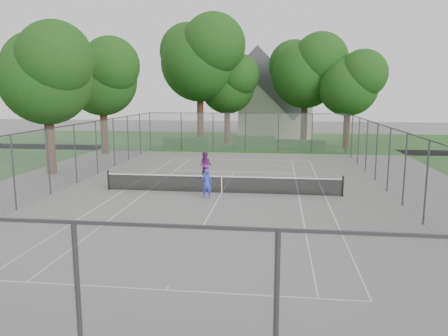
# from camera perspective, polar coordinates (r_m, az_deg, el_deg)

# --- Properties ---
(ground) EXTENTS (120.00, 120.00, 0.00)m
(ground) POSITION_cam_1_polar(r_m,az_deg,el_deg) (23.69, -0.30, -3.27)
(ground) COLOR #625F5D
(ground) RESTS_ON ground
(grass_far) EXTENTS (60.00, 20.00, 0.00)m
(grass_far) POSITION_cam_1_polar(r_m,az_deg,el_deg) (49.26, 3.60, 3.58)
(grass_far) COLOR #1D4A15
(grass_far) RESTS_ON ground
(court_markings) EXTENTS (11.03, 23.83, 0.01)m
(court_markings) POSITION_cam_1_polar(r_m,az_deg,el_deg) (23.69, -0.30, -3.26)
(court_markings) COLOR silver
(court_markings) RESTS_ON ground
(tennis_net) EXTENTS (12.87, 0.10, 1.10)m
(tennis_net) POSITION_cam_1_polar(r_m,az_deg,el_deg) (23.58, -0.30, -2.06)
(tennis_net) COLOR black
(tennis_net) RESTS_ON ground
(perimeter_fence) EXTENTS (18.08, 34.08, 3.52)m
(perimeter_fence) POSITION_cam_1_polar(r_m,az_deg,el_deg) (23.34, -0.30, 1.06)
(perimeter_fence) COLOR #38383D
(perimeter_fence) RESTS_ON ground
(tree_far_left) EXTENTS (9.14, 8.35, 13.14)m
(tree_far_left) POSITION_cam_1_polar(r_m,az_deg,el_deg) (45.88, -3.06, 14.42)
(tree_far_left) COLOR #382014
(tree_far_left) RESTS_ON ground
(tree_far_midleft) EXTENTS (6.51, 5.95, 9.36)m
(tree_far_midleft) POSITION_cam_1_polar(r_m,az_deg,el_deg) (46.62, 0.52, 11.16)
(tree_far_midleft) COLOR #382014
(tree_far_midleft) RESTS_ON ground
(tree_far_midright) EXTENTS (7.81, 7.13, 11.23)m
(tree_far_midright) POSITION_cam_1_polar(r_m,az_deg,el_deg) (45.84, 10.75, 12.62)
(tree_far_midright) COLOR #382014
(tree_far_midright) RESTS_ON ground
(tree_far_right) EXTENTS (6.49, 5.93, 9.33)m
(tree_far_right) POSITION_cam_1_polar(r_m,az_deg,el_deg) (43.76, 16.10, 10.83)
(tree_far_right) COLOR #382014
(tree_far_right) RESTS_ON ground
(tree_side_back) EXTENTS (6.97, 6.36, 10.02)m
(tree_side_back) POSITION_cam_1_polar(r_m,az_deg,el_deg) (39.81, -15.62, 11.67)
(tree_side_back) COLOR #382014
(tree_side_back) RESTS_ON ground
(tree_side_front) EXTENTS (6.81, 6.22, 9.79)m
(tree_side_front) POSITION_cam_1_polar(r_m,az_deg,el_deg) (30.95, -22.23, 11.63)
(tree_side_front) COLOR #382014
(tree_side_front) RESTS_ON ground
(hedge_left) EXTENTS (4.18, 1.25, 1.05)m
(hedge_left) POSITION_cam_1_polar(r_m,az_deg,el_deg) (42.50, -5.04, 3.27)
(hedge_left) COLOR #1A4B18
(hedge_left) RESTS_ON ground
(hedge_mid) EXTENTS (3.98, 1.14, 1.25)m
(hedge_mid) POSITION_cam_1_polar(r_m,az_deg,el_deg) (41.86, 4.02, 3.32)
(hedge_mid) COLOR #1A4B18
(hedge_mid) RESTS_ON ground
(hedge_right) EXTENTS (3.12, 1.14, 0.94)m
(hedge_right) POSITION_cam_1_polar(r_m,az_deg,el_deg) (41.87, 10.95, 2.95)
(hedge_right) COLOR #1A4B18
(hedge_right) RESTS_ON ground
(house) EXTENTS (8.54, 6.62, 10.63)m
(house) POSITION_cam_1_polar(r_m,az_deg,el_deg) (54.03, 6.74, 8.63)
(house) COLOR beige
(house) RESTS_ON ground
(girl_player) EXTENTS (0.60, 0.43, 1.53)m
(girl_player) POSITION_cam_1_polar(r_m,az_deg,el_deg) (22.45, -2.29, -2.01)
(girl_player) COLOR #333CBF
(girl_player) RESTS_ON ground
(woman_player) EXTENTS (0.96, 0.82, 1.71)m
(woman_player) POSITION_cam_1_polar(r_m,az_deg,el_deg) (27.43, -2.43, 0.36)
(woman_player) COLOR #732674
(woman_player) RESTS_ON ground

